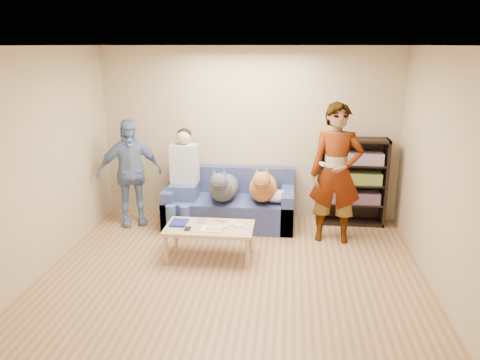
# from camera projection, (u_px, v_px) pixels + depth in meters

# --- Properties ---
(ground) EXTENTS (5.00, 5.00, 0.00)m
(ground) POSITION_uv_depth(u_px,v_px,m) (228.00, 295.00, 5.07)
(ground) COLOR olive
(ground) RESTS_ON ground
(ceiling) EXTENTS (5.00, 5.00, 0.00)m
(ceiling) POSITION_uv_depth(u_px,v_px,m) (226.00, 46.00, 4.35)
(ceiling) COLOR white
(ceiling) RESTS_ON ground
(wall_back) EXTENTS (4.50, 0.00, 4.50)m
(wall_back) POSITION_uv_depth(u_px,v_px,m) (249.00, 134.00, 7.10)
(wall_back) COLOR tan
(wall_back) RESTS_ON ground
(wall_front) EXTENTS (4.50, 0.00, 4.50)m
(wall_front) POSITION_uv_depth(u_px,v_px,m) (160.00, 318.00, 2.32)
(wall_front) COLOR tan
(wall_front) RESTS_ON ground
(wall_left) EXTENTS (0.00, 5.00, 5.00)m
(wall_left) POSITION_uv_depth(u_px,v_px,m) (17.00, 173.00, 4.94)
(wall_left) COLOR tan
(wall_left) RESTS_ON ground
(wall_right) EXTENTS (0.00, 5.00, 5.00)m
(wall_right) POSITION_uv_depth(u_px,v_px,m) (460.00, 187.00, 4.48)
(wall_right) COLOR tan
(wall_right) RESTS_ON ground
(blanket) EXTENTS (0.46, 0.39, 0.16)m
(blanket) POSITION_uv_depth(u_px,v_px,m) (278.00, 196.00, 6.74)
(blanket) COLOR #B5B4B9
(blanket) RESTS_ON sofa
(person_standing_right) EXTENTS (0.72, 0.50, 1.90)m
(person_standing_right) POSITION_uv_depth(u_px,v_px,m) (336.00, 174.00, 6.25)
(person_standing_right) COLOR gray
(person_standing_right) RESTS_ON ground
(person_standing_left) EXTENTS (1.01, 0.77, 1.60)m
(person_standing_left) POSITION_uv_depth(u_px,v_px,m) (130.00, 173.00, 6.87)
(person_standing_left) COLOR #697EA8
(person_standing_left) RESTS_ON ground
(held_controller) EXTENTS (0.08, 0.14, 0.03)m
(held_controller) POSITION_uv_depth(u_px,v_px,m) (322.00, 164.00, 6.03)
(held_controller) COLOR silver
(held_controller) RESTS_ON person_standing_right
(notebook_blue) EXTENTS (0.20, 0.26, 0.03)m
(notebook_blue) POSITION_uv_depth(u_px,v_px,m) (179.00, 223.00, 5.94)
(notebook_blue) COLOR navy
(notebook_blue) RESTS_ON coffee_table
(papers) EXTENTS (0.26, 0.20, 0.02)m
(papers) POSITION_uv_depth(u_px,v_px,m) (212.00, 229.00, 5.75)
(papers) COLOR white
(papers) RESTS_ON coffee_table
(magazine) EXTENTS (0.22, 0.17, 0.01)m
(magazine) POSITION_uv_depth(u_px,v_px,m) (215.00, 227.00, 5.76)
(magazine) COLOR beige
(magazine) RESTS_ON coffee_table
(camera_silver) EXTENTS (0.11, 0.06, 0.05)m
(camera_silver) POSITION_uv_depth(u_px,v_px,m) (202.00, 221.00, 5.97)
(camera_silver) COLOR silver
(camera_silver) RESTS_ON coffee_table
(controller_a) EXTENTS (0.04, 0.13, 0.03)m
(controller_a) POSITION_uv_depth(u_px,v_px,m) (233.00, 223.00, 5.91)
(controller_a) COLOR white
(controller_a) RESTS_ON coffee_table
(controller_b) EXTENTS (0.09, 0.06, 0.03)m
(controller_b) POSITION_uv_depth(u_px,v_px,m) (238.00, 226.00, 5.83)
(controller_b) COLOR white
(controller_b) RESTS_ON coffee_table
(headphone_cup_a) EXTENTS (0.07, 0.07, 0.02)m
(headphone_cup_a) POSITION_uv_depth(u_px,v_px,m) (225.00, 227.00, 5.81)
(headphone_cup_a) COLOR silver
(headphone_cup_a) RESTS_ON coffee_table
(headphone_cup_b) EXTENTS (0.07, 0.07, 0.02)m
(headphone_cup_b) POSITION_uv_depth(u_px,v_px,m) (226.00, 224.00, 5.89)
(headphone_cup_b) COLOR silver
(headphone_cup_b) RESTS_ON coffee_table
(pen_orange) EXTENTS (0.13, 0.06, 0.01)m
(pen_orange) POSITION_uv_depth(u_px,v_px,m) (206.00, 231.00, 5.70)
(pen_orange) COLOR orange
(pen_orange) RESTS_ON coffee_table
(pen_black) EXTENTS (0.13, 0.08, 0.01)m
(pen_black) POSITION_uv_depth(u_px,v_px,m) (221.00, 221.00, 6.01)
(pen_black) COLOR black
(pen_black) RESTS_ON coffee_table
(wallet) EXTENTS (0.07, 0.12, 0.02)m
(wallet) POSITION_uv_depth(u_px,v_px,m) (188.00, 229.00, 5.76)
(wallet) COLOR black
(wallet) RESTS_ON coffee_table
(sofa) EXTENTS (1.90, 0.85, 0.82)m
(sofa) POSITION_uv_depth(u_px,v_px,m) (230.00, 206.00, 7.02)
(sofa) COLOR #515B93
(sofa) RESTS_ON ground
(person_seated) EXTENTS (0.40, 0.73, 1.47)m
(person_seated) POSITION_uv_depth(u_px,v_px,m) (183.00, 175.00, 6.83)
(person_seated) COLOR #3A4D80
(person_seated) RESTS_ON sofa
(dog_gray) EXTENTS (0.41, 1.25, 0.59)m
(dog_gray) POSITION_uv_depth(u_px,v_px,m) (223.00, 187.00, 6.74)
(dog_gray) COLOR #4F5059
(dog_gray) RESTS_ON sofa
(dog_tan) EXTENTS (0.42, 1.17, 0.60)m
(dog_tan) POSITION_uv_depth(u_px,v_px,m) (263.00, 187.00, 6.74)
(dog_tan) COLOR #BE803A
(dog_tan) RESTS_ON sofa
(coffee_table) EXTENTS (1.10, 0.60, 0.42)m
(coffee_table) POSITION_uv_depth(u_px,v_px,m) (209.00, 230.00, 5.87)
(coffee_table) COLOR #CDB47E
(coffee_table) RESTS_ON ground
(bookshelf) EXTENTS (1.00, 0.34, 1.30)m
(bookshelf) POSITION_uv_depth(u_px,v_px,m) (352.00, 180.00, 6.95)
(bookshelf) COLOR black
(bookshelf) RESTS_ON ground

